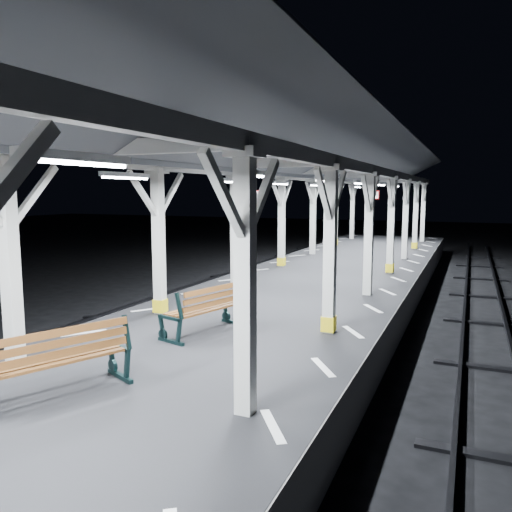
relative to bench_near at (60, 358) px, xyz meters
The scene contains 8 objects.
ground 3.03m from the bench_near, 78.70° to the left, with size 120.00×120.00×0.00m, color black.
platform 2.80m from the bench_near, 78.70° to the left, with size 6.00×50.00×1.00m, color black.
hazard_stripes_left 3.25m from the bench_near, 127.30° to the left, with size 1.00×48.00×0.01m, color silver.
hazard_stripes_right 3.94m from the bench_near, 40.73° to the left, with size 1.00×48.00×0.01m, color silver.
track_right 6.25m from the bench_near, 24.82° to the left, with size 2.20×60.00×0.16m.
canopy 3.97m from the bench_near, 78.63° to the left, with size 5.40×49.00×4.65m.
bench_near is the anchor object (origin of this frame).
bench_mid 3.52m from the bench_near, 84.26° to the left, with size 1.14×1.95×0.99m.
Camera 1 is at (4.52, -7.48, 3.79)m, focal length 35.00 mm.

